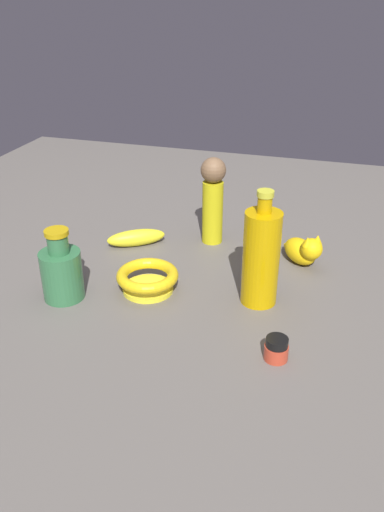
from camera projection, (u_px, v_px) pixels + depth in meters
ground at (192, 278)px, 1.23m from camera, size 2.00×2.00×0.00m
banana at (136, 238)px, 1.37m from camera, size 0.15×0.12×0.04m
nail_polish_jar at (276, 349)px, 0.96m from camera, size 0.05×0.05×0.05m
bottle_tall at (261, 257)px, 1.09m from camera, size 0.08×0.08×0.26m
bowl at (148, 278)px, 1.17m from camera, size 0.14×0.14×0.05m
bottle_short at (62, 271)px, 1.13m from camera, size 0.09×0.09×0.16m
cat_figurine at (303, 250)px, 1.27m from camera, size 0.11×0.12×0.09m
person_figure_adult at (213, 198)px, 1.34m from camera, size 0.06×0.06×0.23m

